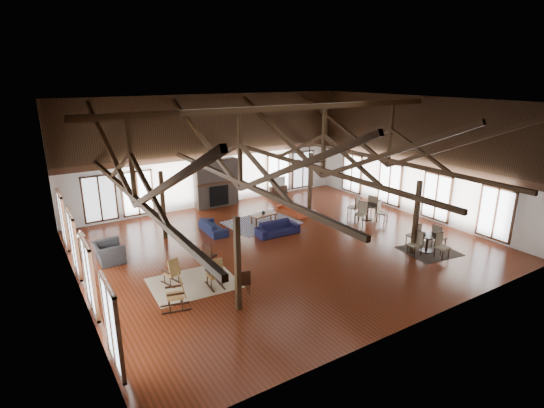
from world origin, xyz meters
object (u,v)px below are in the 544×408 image
sofa_orange (292,210)px  cafe_table_near (427,240)px  sofa_navy_left (213,227)px  sofa_navy_front (278,228)px  coffee_table (264,215)px  armchair (109,252)px  tv_console (278,190)px  cafe_table_far (368,209)px

sofa_orange → cafe_table_near: (1.99, -6.90, 0.26)m
sofa_navy_left → sofa_navy_front: bearing=-125.3°
coffee_table → armchair: armchair is taller
sofa_orange → armchair: size_ratio=1.44×
armchair → coffee_table: bearing=-85.4°
coffee_table → sofa_orange: bearing=5.0°
sofa_navy_left → cafe_table_near: size_ratio=0.97×
coffee_table → cafe_table_near: size_ratio=0.71×
sofa_navy_front → sofa_orange: sofa_navy_front is taller
armchair → tv_console: size_ratio=1.10×
sofa_navy_left → armchair: bearing=100.8°
sofa_navy_left → cafe_table_far: cafe_table_far is taller
sofa_navy_left → sofa_orange: (4.54, 0.21, -0.02)m
sofa_orange → cafe_table_far: size_ratio=0.84×
coffee_table → armchair: bearing=177.3°
armchair → cafe_table_near: (11.29, -5.92, 0.12)m
sofa_navy_left → coffee_table: (2.59, -0.20, 0.17)m
sofa_orange → coffee_table: sofa_orange is taller
sofa_navy_front → armchair: size_ratio=1.66×
sofa_orange → tv_console: tv_console is taller
coffee_table → cafe_table_far: cafe_table_far is taller
cafe_table_near → sofa_navy_front: bearing=130.3°
sofa_navy_left → sofa_orange: sofa_navy_left is taller
sofa_navy_left → cafe_table_near: 9.35m
tv_console → cafe_table_near: bearing=-86.9°
sofa_navy_left → sofa_orange: 4.55m
coffee_table → sofa_navy_left: bearing=168.4°
sofa_orange → cafe_table_near: 7.19m
cafe_table_far → tv_console: cafe_table_far is taller
cafe_table_near → sofa_navy_left: bearing=134.3°
sofa_navy_left → armchair: 4.83m
sofa_orange → cafe_table_near: cafe_table_near is taller
sofa_navy_left → cafe_table_far: bearing=-106.7°
sofa_orange → armchair: armchair is taller
sofa_navy_left → tv_console: (5.97, 3.74, -0.00)m
sofa_navy_front → cafe_table_near: (4.15, -4.90, 0.22)m
armchair → sofa_navy_left: bearing=-80.7°
cafe_table_near → sofa_orange: bearing=106.1°
sofa_navy_front → cafe_table_near: size_ratio=1.02×
sofa_orange → cafe_table_near: size_ratio=0.89×
coffee_table → cafe_table_far: (4.74, -2.22, 0.09)m
sofa_orange → cafe_table_near: bearing=3.3°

